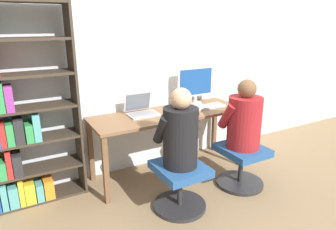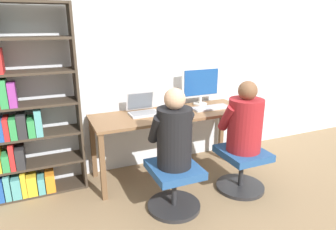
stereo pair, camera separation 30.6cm
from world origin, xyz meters
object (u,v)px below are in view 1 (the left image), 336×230
object	(u,v)px
office_chair_right	(180,183)
person_at_monitor	(244,119)
laptop	(141,110)
person_at_laptop	(180,133)
keyboard	(207,106)
bookshelf	(12,122)
desktop_monitor	(196,84)
office_chair_left	(241,163)

from	to	relation	value
office_chair_right	person_at_monitor	xyz separation A→B (m)	(0.77, 0.04, 0.48)
laptop	person_at_monitor	distance (m)	1.07
office_chair_right	person_at_laptop	world-z (taller)	person_at_laptop
keyboard	bookshelf	bearing A→B (deg)	175.00
office_chair_right	keyboard	bearing A→B (deg)	39.81
person_at_laptop	desktop_monitor	bearing A→B (deg)	48.89
keyboard	person_at_monitor	world-z (taller)	person_at_monitor
desktop_monitor	office_chair_right	size ratio (longest dim) A/B	1.00
desktop_monitor	office_chair_right	xyz separation A→B (m)	(-0.72, -0.83, -0.70)
bookshelf	desktop_monitor	bearing A→B (deg)	1.23
laptop	keyboard	size ratio (longest dim) A/B	0.73
person_at_monitor	bookshelf	bearing A→B (deg)	159.78
desktop_monitor	bookshelf	distance (m)	1.98
person_at_monitor	person_at_laptop	size ratio (longest dim) A/B	0.99
laptop	person_at_monitor	xyz separation A→B (m)	(0.81, -0.70, -0.03)
office_chair_right	bookshelf	bearing A→B (deg)	147.82
office_chair_right	bookshelf	distance (m)	1.59
office_chair_left	person_at_laptop	bearing A→B (deg)	-177.70
keyboard	bookshelf	world-z (taller)	bookshelf
keyboard	office_chair_left	bearing A→B (deg)	-86.39
keyboard	office_chair_right	xyz separation A→B (m)	(-0.74, -0.62, -0.48)
person_at_monitor	bookshelf	xyz separation A→B (m)	(-2.03, 0.75, 0.09)
bookshelf	office_chair_left	bearing A→B (deg)	-20.36
keyboard	office_chair_left	distance (m)	0.75
office_chair_left	person_at_monitor	world-z (taller)	person_at_monitor
office_chair_right	person_at_laptop	distance (m)	0.49
laptop	person_at_laptop	distance (m)	0.74
laptop	office_chair_left	xyz separation A→B (m)	(0.81, -0.70, -0.51)
office_chair_left	person_at_laptop	xyz separation A→B (m)	(-0.77, -0.03, 0.49)
person_at_laptop	bookshelf	size ratio (longest dim) A/B	0.38
desktop_monitor	office_chair_left	size ratio (longest dim) A/B	1.00
office_chair_right	person_at_laptop	xyz separation A→B (m)	(0.00, 0.01, 0.49)
desktop_monitor	office_chair_left	world-z (taller)	desktop_monitor
keyboard	person_at_laptop	distance (m)	0.96
office_chair_left	office_chair_right	distance (m)	0.78
laptop	office_chair_left	world-z (taller)	laptop
office_chair_left	bookshelf	bearing A→B (deg)	159.64
desktop_monitor	laptop	size ratio (longest dim) A/B	1.57
person_at_monitor	keyboard	bearing A→B (deg)	93.64
person_at_monitor	person_at_laptop	bearing A→B (deg)	-177.29
keyboard	person_at_laptop	size ratio (longest dim) A/B	0.61
keyboard	person_at_laptop	bearing A→B (deg)	-140.44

